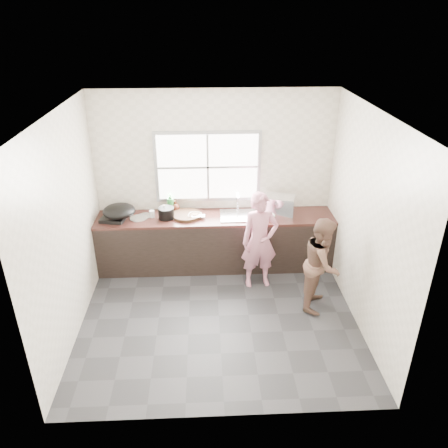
{
  "coord_description": "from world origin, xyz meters",
  "views": [
    {
      "loc": [
        -0.15,
        -4.68,
        3.72
      ],
      "look_at": [
        0.1,
        0.65,
        1.05
      ],
      "focal_mm": 35.0,
      "sensor_mm": 36.0,
      "label": 1
    }
  ],
  "objects_px": {
    "bowl_held": "(256,216)",
    "bowl_mince": "(195,216)",
    "black_pot": "(166,213)",
    "person_side": "(322,264)",
    "glass_jar": "(152,214)",
    "bowl_crabs": "(268,216)",
    "bottle_green": "(170,202)",
    "burner": "(114,218)",
    "pot_lid_left": "(145,216)",
    "woman": "(260,244)",
    "dish_rack": "(280,206)",
    "bottle_brown_short": "(175,206)",
    "pot_lid_right": "(139,218)",
    "bottle_brown_tall": "(164,211)",
    "cutting_board": "(187,215)",
    "wok": "(119,211)",
    "plate_food": "(179,218)"
  },
  "relations": [
    {
      "from": "person_side",
      "to": "bowl_mince",
      "type": "height_order",
      "value": "person_side"
    },
    {
      "from": "bottle_brown_tall",
      "to": "dish_rack",
      "type": "relative_size",
      "value": 0.42
    },
    {
      "from": "person_side",
      "to": "glass_jar",
      "type": "bearing_deg",
      "value": 86.92
    },
    {
      "from": "bowl_held",
      "to": "bottle_green",
      "type": "relative_size",
      "value": 0.7
    },
    {
      "from": "bottle_brown_short",
      "to": "pot_lid_right",
      "type": "relative_size",
      "value": 0.6
    },
    {
      "from": "pot_lid_left",
      "to": "burner",
      "type": "bearing_deg",
      "value": -168.77
    },
    {
      "from": "bottle_brown_short",
      "to": "wok",
      "type": "height_order",
      "value": "wok"
    },
    {
      "from": "woman",
      "to": "dish_rack",
      "type": "distance_m",
      "value": 0.73
    },
    {
      "from": "bowl_held",
      "to": "bottle_brown_short",
      "type": "relative_size",
      "value": 1.29
    },
    {
      "from": "person_side",
      "to": "pot_lid_left",
      "type": "distance_m",
      "value": 2.72
    },
    {
      "from": "bowl_held",
      "to": "bowl_mince",
      "type": "bearing_deg",
      "value": 176.53
    },
    {
      "from": "woman",
      "to": "bowl_held",
      "type": "xyz_separation_m",
      "value": [
        -0.0,
        0.48,
        0.21
      ]
    },
    {
      "from": "dish_rack",
      "to": "bowl_crabs",
      "type": "bearing_deg",
      "value": -141.99
    },
    {
      "from": "woman",
      "to": "bowl_held",
      "type": "bearing_deg",
      "value": 83.16
    },
    {
      "from": "glass_jar",
      "to": "bottle_green",
      "type": "bearing_deg",
      "value": 37.81
    },
    {
      "from": "glass_jar",
      "to": "burner",
      "type": "bearing_deg",
      "value": -174.96
    },
    {
      "from": "woman",
      "to": "bottle_brown_tall",
      "type": "bearing_deg",
      "value": 149.98
    },
    {
      "from": "bowl_mince",
      "to": "dish_rack",
      "type": "bearing_deg",
      "value": -0.17
    },
    {
      "from": "bottle_brown_short",
      "to": "dish_rack",
      "type": "relative_size",
      "value": 0.38
    },
    {
      "from": "bowl_held",
      "to": "bottle_green",
      "type": "xyz_separation_m",
      "value": [
        -1.3,
        0.3,
        0.12
      ]
    },
    {
      "from": "cutting_board",
      "to": "bottle_green",
      "type": "distance_m",
      "value": 0.35
    },
    {
      "from": "bottle_brown_short",
      "to": "bowl_crabs",
      "type": "bearing_deg",
      "value": -13.23
    },
    {
      "from": "bottle_green",
      "to": "wok",
      "type": "relative_size",
      "value": 0.62
    },
    {
      "from": "glass_jar",
      "to": "dish_rack",
      "type": "relative_size",
      "value": 0.25
    },
    {
      "from": "woman",
      "to": "pot_lid_left",
      "type": "bearing_deg",
      "value": 152.83
    },
    {
      "from": "person_side",
      "to": "bowl_mince",
      "type": "bearing_deg",
      "value": 80.01
    },
    {
      "from": "bowl_mince",
      "to": "pot_lid_left",
      "type": "xyz_separation_m",
      "value": [
        -0.76,
        0.08,
        -0.02
      ]
    },
    {
      "from": "plate_food",
      "to": "woman",
      "type": "bearing_deg",
      "value": -24.3
    },
    {
      "from": "cutting_board",
      "to": "glass_jar",
      "type": "distance_m",
      "value": 0.52
    },
    {
      "from": "person_side",
      "to": "bottle_green",
      "type": "bearing_deg",
      "value": 79.84
    },
    {
      "from": "woman",
      "to": "bottle_green",
      "type": "xyz_separation_m",
      "value": [
        -1.3,
        0.78,
        0.33
      ]
    },
    {
      "from": "cutting_board",
      "to": "bowl_crabs",
      "type": "relative_size",
      "value": 2.38
    },
    {
      "from": "woman",
      "to": "glass_jar",
      "type": "xyz_separation_m",
      "value": [
        -1.57,
        0.57,
        0.24
      ]
    },
    {
      "from": "burner",
      "to": "woman",
      "type": "bearing_deg",
      "value": -13.84
    },
    {
      "from": "bottle_brown_tall",
      "to": "pot_lid_right",
      "type": "distance_m",
      "value": 0.4
    },
    {
      "from": "pot_lid_left",
      "to": "bowl_crabs",
      "type": "bearing_deg",
      "value": -4.95
    },
    {
      "from": "bowl_mince",
      "to": "bowl_crabs",
      "type": "bearing_deg",
      "value": -4.19
    },
    {
      "from": "plate_food",
      "to": "pot_lid_right",
      "type": "distance_m",
      "value": 0.61
    },
    {
      "from": "black_pot",
      "to": "bottle_brown_short",
      "type": "distance_m",
      "value": 0.28
    },
    {
      "from": "bowl_mince",
      "to": "black_pot",
      "type": "relative_size",
      "value": 0.87
    },
    {
      "from": "person_side",
      "to": "black_pot",
      "type": "xyz_separation_m",
      "value": [
        -2.12,
        1.07,
        0.29
      ]
    },
    {
      "from": "bowl_mince",
      "to": "black_pot",
      "type": "distance_m",
      "value": 0.43
    },
    {
      "from": "plate_food",
      "to": "pot_lid_right",
      "type": "bearing_deg",
      "value": 179.55
    },
    {
      "from": "bottle_brown_short",
      "to": "burner",
      "type": "xyz_separation_m",
      "value": [
        -0.9,
        -0.26,
        -0.05
      ]
    },
    {
      "from": "black_pot",
      "to": "burner",
      "type": "distance_m",
      "value": 0.78
    },
    {
      "from": "dish_rack",
      "to": "pot_lid_right",
      "type": "xyz_separation_m",
      "value": [
        -2.12,
        -0.0,
        -0.15
      ]
    },
    {
      "from": "bowl_mince",
      "to": "plate_food",
      "type": "relative_size",
      "value": 1.02
    },
    {
      "from": "bottle_green",
      "to": "burner",
      "type": "distance_m",
      "value": 0.88
    },
    {
      "from": "bottle_brown_tall",
      "to": "black_pot",
      "type": "bearing_deg",
      "value": -60.57
    },
    {
      "from": "bowl_held",
      "to": "plate_food",
      "type": "relative_size",
      "value": 1.02
    }
  ]
}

